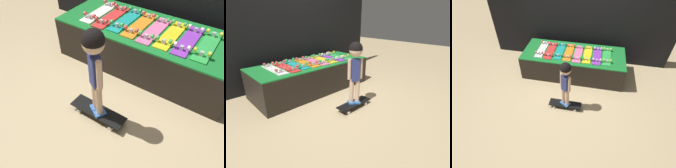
# 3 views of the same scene
# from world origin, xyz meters

# --- Properties ---
(ground_plane) EXTENTS (16.00, 16.00, 0.00)m
(ground_plane) POSITION_xyz_m (0.00, 0.00, 0.00)
(ground_plane) COLOR tan
(back_wall) EXTENTS (4.60, 0.10, 2.32)m
(back_wall) POSITION_xyz_m (0.00, 1.29, 1.16)
(back_wall) COLOR black
(back_wall) RESTS_ON ground_plane
(display_rack) EXTENTS (2.34, 0.96, 0.58)m
(display_rack) POSITION_xyz_m (0.00, 0.60, 0.29)
(display_rack) COLOR black
(display_rack) RESTS_ON ground_plane
(skateboard_white_on_rack) EXTENTS (0.18, 0.71, 0.09)m
(skateboard_white_on_rack) POSITION_xyz_m (-0.76, 0.60, 0.59)
(skateboard_white_on_rack) COLOR white
(skateboard_white_on_rack) RESTS_ON display_rack
(skateboard_red_on_rack) EXTENTS (0.18, 0.71, 0.09)m
(skateboard_red_on_rack) POSITION_xyz_m (-0.54, 0.58, 0.59)
(skateboard_red_on_rack) COLOR red
(skateboard_red_on_rack) RESTS_ON display_rack
(skateboard_teal_on_rack) EXTENTS (0.18, 0.71, 0.09)m
(skateboard_teal_on_rack) POSITION_xyz_m (-0.32, 0.61, 0.59)
(skateboard_teal_on_rack) COLOR teal
(skateboard_teal_on_rack) RESTS_ON display_rack
(skateboard_orange_on_rack) EXTENTS (0.18, 0.71, 0.09)m
(skateboard_orange_on_rack) POSITION_xyz_m (-0.11, 0.59, 0.59)
(skateboard_orange_on_rack) COLOR orange
(skateboard_orange_on_rack) RESTS_ON display_rack
(skateboard_pink_on_rack) EXTENTS (0.18, 0.71, 0.09)m
(skateboard_pink_on_rack) POSITION_xyz_m (0.11, 0.58, 0.59)
(skateboard_pink_on_rack) COLOR pink
(skateboard_pink_on_rack) RESTS_ON display_rack
(skateboard_yellow_on_rack) EXTENTS (0.18, 0.71, 0.09)m
(skateboard_yellow_on_rack) POSITION_xyz_m (0.32, 0.59, 0.59)
(skateboard_yellow_on_rack) COLOR yellow
(skateboard_yellow_on_rack) RESTS_ON display_rack
(skateboard_purple_on_rack) EXTENTS (0.18, 0.71, 0.09)m
(skateboard_purple_on_rack) POSITION_xyz_m (0.54, 0.58, 0.59)
(skateboard_purple_on_rack) COLOR purple
(skateboard_purple_on_rack) RESTS_ON display_rack
(skateboard_green_on_rack) EXTENTS (0.18, 0.71, 0.09)m
(skateboard_green_on_rack) POSITION_xyz_m (0.76, 0.60, 0.59)
(skateboard_green_on_rack) COLOR green
(skateboard_green_on_rack) RESTS_ON display_rack
(skateboard_on_floor) EXTENTS (0.66, 0.19, 0.09)m
(skateboard_on_floor) POSITION_xyz_m (0.03, -0.54, 0.07)
(skateboard_on_floor) COLOR black
(skateboard_on_floor) RESTS_ON ground_plane
(child) EXTENTS (0.23, 0.21, 1.01)m
(child) POSITION_xyz_m (0.03, -0.54, 0.80)
(child) COLOR #3870C6
(child) RESTS_ON skateboard_on_floor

